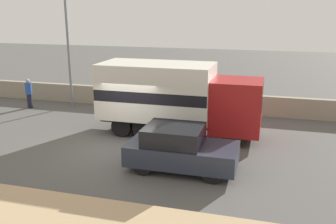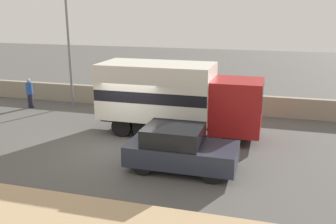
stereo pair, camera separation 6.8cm
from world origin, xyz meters
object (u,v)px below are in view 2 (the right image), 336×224
Objects in this scene: street_lamp at (68,40)px; car_hatchback at (180,149)px; pedestrian at (30,93)px; box_truck at (173,96)px.

street_lamp is 1.71× the size of car_hatchback.
box_truck is at bearing -14.24° from pedestrian.
pedestrian is at bearing -157.29° from street_lamp.
box_truck is at bearing -25.02° from street_lamp.
street_lamp reaches higher than pedestrian.
box_truck is at bearing 108.70° from car_hatchback.
car_hatchback is at bearing -40.12° from street_lamp.
car_hatchback is at bearing -29.91° from pedestrian.
street_lamp is 8.03m from box_truck.
street_lamp is at bearing 154.98° from box_truck.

